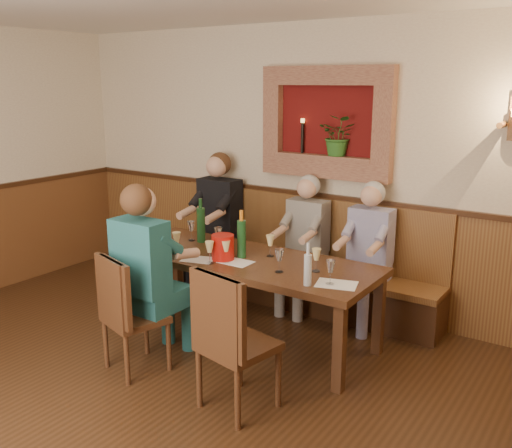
% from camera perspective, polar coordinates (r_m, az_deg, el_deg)
% --- Properties ---
extents(ground_plane, '(6.00, 6.00, 0.00)m').
position_cam_1_polar(ground_plane, '(4.08, -17.42, -19.89)').
color(ground_plane, '#311C0D').
rests_on(ground_plane, ground).
extents(room_shell, '(6.04, 6.04, 2.82)m').
position_cam_1_polar(room_shell, '(3.43, -19.75, 7.42)').
color(room_shell, beige).
rests_on(room_shell, ground).
extents(wainscoting, '(6.02, 6.02, 1.15)m').
position_cam_1_polar(wainscoting, '(3.79, -18.09, -12.49)').
color(wainscoting, brown).
rests_on(wainscoting, ground).
extents(wall_niche, '(1.36, 0.30, 1.06)m').
position_cam_1_polar(wall_niche, '(5.57, 7.34, 9.55)').
color(wall_niche, '#570D0C').
rests_on(wall_niche, ground).
extents(dining_table, '(2.40, 0.90, 0.75)m').
position_cam_1_polar(dining_table, '(5.00, -1.27, -4.13)').
color(dining_table, '#3A1B11').
rests_on(dining_table, ground).
extents(bench, '(3.00, 0.45, 1.11)m').
position_cam_1_polar(bench, '(5.86, 4.11, -4.96)').
color(bench, '#381E0F').
rests_on(bench, ground).
extents(chair_near_left, '(0.53, 0.53, 0.96)m').
position_cam_1_polar(chair_near_left, '(4.68, -12.07, -10.97)').
color(chair_near_left, '#3A1B11').
rests_on(chair_near_left, ground).
extents(chair_near_right, '(0.53, 0.53, 1.03)m').
position_cam_1_polar(chair_near_right, '(4.08, -1.97, -14.25)').
color(chair_near_right, '#3A1B11').
rests_on(chair_near_right, ground).
extents(person_bench_left, '(0.45, 0.56, 1.50)m').
position_cam_1_polar(person_bench_left, '(6.21, -4.14, -0.98)').
color(person_bench_left, black).
rests_on(person_bench_left, ground).
extents(person_bench_mid, '(0.39, 0.48, 1.36)m').
position_cam_1_polar(person_bench_mid, '(5.64, 4.71, -3.25)').
color(person_bench_mid, '#5B5754').
rests_on(person_bench_mid, ground).
extents(person_bench_right, '(0.39, 0.48, 1.36)m').
position_cam_1_polar(person_bench_right, '(5.37, 10.90, -4.38)').
color(person_bench_right, navy).
rests_on(person_bench_right, ground).
extents(person_chair_front, '(0.45, 0.55, 1.49)m').
position_cam_1_polar(person_chair_front, '(4.68, -10.48, -6.39)').
color(person_chair_front, navy).
rests_on(person_chair_front, ground).
extents(spittoon_bucket, '(0.25, 0.25, 0.22)m').
position_cam_1_polar(spittoon_bucket, '(4.88, -3.34, -2.34)').
color(spittoon_bucket, '#BA130B').
rests_on(spittoon_bucket, dining_table).
extents(wine_bottle_green_a, '(0.09, 0.09, 0.42)m').
position_cam_1_polar(wine_bottle_green_a, '(4.91, -1.46, -1.41)').
color(wine_bottle_green_a, '#19471E').
rests_on(wine_bottle_green_a, dining_table).
extents(wine_bottle_green_b, '(0.10, 0.10, 0.42)m').
position_cam_1_polar(wine_bottle_green_b, '(5.41, -5.53, -0.00)').
color(wine_bottle_green_b, '#19471E').
rests_on(wine_bottle_green_b, dining_table).
extents(water_bottle, '(0.07, 0.07, 0.33)m').
position_cam_1_polar(water_bottle, '(4.28, 5.19, -4.47)').
color(water_bottle, silver).
rests_on(water_bottle, dining_table).
extents(tasting_sheet_a, '(0.36, 0.30, 0.00)m').
position_cam_1_polar(tasting_sheet_a, '(5.26, -9.35, -2.49)').
color(tasting_sheet_a, white).
rests_on(tasting_sheet_a, dining_table).
extents(tasting_sheet_b, '(0.28, 0.20, 0.00)m').
position_cam_1_polar(tasting_sheet_b, '(4.83, -2.02, -3.82)').
color(tasting_sheet_b, white).
rests_on(tasting_sheet_b, dining_table).
extents(tasting_sheet_c, '(0.35, 0.29, 0.00)m').
position_cam_1_polar(tasting_sheet_c, '(4.36, 8.05, -5.98)').
color(tasting_sheet_c, white).
rests_on(tasting_sheet_c, dining_table).
extents(tasting_sheet_d, '(0.32, 0.27, 0.00)m').
position_cam_1_polar(tasting_sheet_d, '(4.92, -5.81, -3.55)').
color(tasting_sheet_d, white).
rests_on(tasting_sheet_d, dining_table).
extents(wine_glass_0, '(0.08, 0.08, 0.19)m').
position_cam_1_polar(wine_glass_0, '(4.56, 2.35, -3.70)').
color(wine_glass_0, white).
rests_on(wine_glass_0, dining_table).
extents(wine_glass_1, '(0.08, 0.08, 0.19)m').
position_cam_1_polar(wine_glass_1, '(4.32, 7.44, -4.82)').
color(wine_glass_1, white).
rests_on(wine_glass_1, dining_table).
extents(wine_glass_2, '(0.08, 0.08, 0.19)m').
position_cam_1_polar(wine_glass_2, '(4.80, -3.02, -2.77)').
color(wine_glass_2, '#F2DD91').
rests_on(wine_glass_2, dining_table).
extents(wine_glass_3, '(0.08, 0.08, 0.19)m').
position_cam_1_polar(wine_glass_3, '(4.97, 1.44, -2.18)').
color(wine_glass_3, '#F2DD91').
rests_on(wine_glass_3, dining_table).
extents(wine_glass_4, '(0.08, 0.08, 0.19)m').
position_cam_1_polar(wine_glass_4, '(5.25, -3.79, -1.32)').
color(wine_glass_4, white).
rests_on(wine_glass_4, dining_table).
extents(wine_glass_5, '(0.08, 0.08, 0.19)m').
position_cam_1_polar(wine_glass_5, '(4.79, -4.66, -2.85)').
color(wine_glass_5, '#F2DD91').
rests_on(wine_glass_5, dining_table).
extents(wine_glass_6, '(0.08, 0.08, 0.19)m').
position_cam_1_polar(wine_glass_6, '(5.10, -7.92, -1.87)').
color(wine_glass_6, '#F2DD91').
rests_on(wine_glass_6, dining_table).
extents(wine_glass_7, '(0.08, 0.08, 0.19)m').
position_cam_1_polar(wine_glass_7, '(4.60, 6.05, -3.62)').
color(wine_glass_7, '#F2DD91').
rests_on(wine_glass_7, dining_table).
extents(wine_glass_8, '(0.08, 0.08, 0.19)m').
position_cam_1_polar(wine_glass_8, '(5.49, -6.49, -0.69)').
color(wine_glass_8, white).
rests_on(wine_glass_8, dining_table).
extents(wine_glass_9, '(0.08, 0.08, 0.19)m').
position_cam_1_polar(wine_glass_9, '(5.46, -9.91, -0.89)').
color(wine_glass_9, '#F2DD91').
rests_on(wine_glass_9, dining_table).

